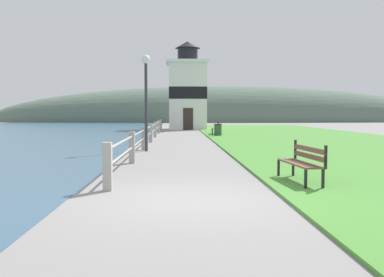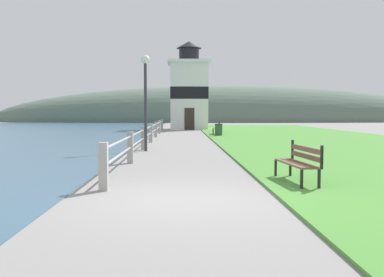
{
  "view_description": "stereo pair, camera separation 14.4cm",
  "coord_description": "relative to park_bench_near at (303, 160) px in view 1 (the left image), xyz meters",
  "views": [
    {
      "loc": [
        -0.21,
        -7.78,
        1.62
      ],
      "look_at": [
        0.52,
        13.55,
        0.3
      ],
      "focal_mm": 40.0,
      "sensor_mm": 36.0,
      "label": 1
    },
    {
      "loc": [
        -0.07,
        -7.79,
        1.62
      ],
      "look_at": [
        0.52,
        13.55,
        0.3
      ],
      "focal_mm": 40.0,
      "sensor_mm": 36.0,
      "label": 2
    }
  ],
  "objects": [
    {
      "name": "park_bench_near",
      "position": [
        0.0,
        0.0,
        0.0
      ],
      "size": [
        0.62,
        1.82,
        0.94
      ],
      "rotation": [
        0.0,
        0.0,
        3.23
      ],
      "color": "brown",
      "rests_on": "ground_plane"
    },
    {
      "name": "seawall_railing",
      "position": [
        -4.26,
        13.53,
        0.05
      ],
      "size": [
        0.18,
        28.58,
        1.0
      ],
      "color": "#A8A399",
      "rests_on": "ground_plane"
    },
    {
      "name": "lighthouse",
      "position": [
        -1.84,
        31.21,
        3.07
      ],
      "size": [
        3.97,
        3.97,
        8.28
      ],
      "color": "white",
      "rests_on": "ground_plane"
    },
    {
      "name": "grass_verge",
      "position": [
        5.15,
        15.62,
        -0.51
      ],
      "size": [
        12.0,
        51.88,
        0.06
      ],
      "color": "#4C8E38",
      "rests_on": "ground_plane"
    },
    {
      "name": "lamp_post",
      "position": [
        -4.11,
        8.27,
        2.2
      ],
      "size": [
        0.36,
        0.36,
        3.96
      ],
      "color": "#333338",
      "rests_on": "ground_plane"
    },
    {
      "name": "ground_plane",
      "position": [
        -2.6,
        -1.67,
        -0.54
      ],
      "size": [
        160.0,
        160.0,
        0.0
      ],
      "primitive_type": "plane",
      "color": "gray"
    },
    {
      "name": "trash_bin",
      "position": [
        -0.11,
        18.96,
        -0.11
      ],
      "size": [
        0.54,
        0.54,
        0.84
      ],
      "color": "#2D5138",
      "rests_on": "ground_plane"
    },
    {
      "name": "distant_hillside",
      "position": [
        5.4,
        62.91,
        -0.54
      ],
      "size": [
        80.0,
        16.0,
        12.0
      ],
      "color": "#566B5B",
      "rests_on": "ground_plane"
    },
    {
      "name": "park_bench_midway",
      "position": [
        -0.06,
        20.83,
        -0.0
      ],
      "size": [
        0.58,
        1.74,
        0.94
      ],
      "rotation": [
        0.0,
        0.0,
        3.08
      ],
      "color": "brown",
      "rests_on": "ground_plane"
    }
  ]
}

